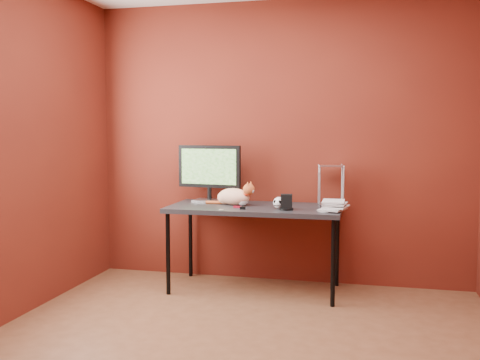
% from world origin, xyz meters
% --- Properties ---
extents(room, '(3.52, 3.52, 2.61)m').
position_xyz_m(room, '(0.00, 0.00, 1.45)').
color(room, brown).
rests_on(room, ground).
extents(desk, '(1.50, 0.70, 0.75)m').
position_xyz_m(desk, '(-0.15, 1.37, 0.70)').
color(desk, black).
rests_on(desk, ground).
extents(monitor, '(0.61, 0.23, 0.52)m').
position_xyz_m(monitor, '(-0.62, 1.55, 1.04)').
color(monitor, '#B8B9BE').
rests_on(monitor, desk).
extents(cat, '(0.47, 0.27, 0.22)m').
position_xyz_m(cat, '(-0.35, 1.40, 0.83)').
color(cat, orange).
rests_on(cat, desk).
extents(skull_mug, '(0.10, 0.11, 0.10)m').
position_xyz_m(skull_mug, '(0.08, 1.26, 0.80)').
color(skull_mug, white).
rests_on(skull_mug, desk).
extents(speaker, '(0.11, 0.11, 0.13)m').
position_xyz_m(speaker, '(0.15, 1.21, 0.81)').
color(speaker, black).
rests_on(speaker, desk).
extents(book_stack, '(0.25, 0.29, 0.98)m').
position_xyz_m(book_stack, '(0.46, 1.28, 1.24)').
color(book_stack, beige).
rests_on(book_stack, desk).
extents(wire_rack, '(0.23, 0.20, 0.36)m').
position_xyz_m(wire_rack, '(0.49, 1.59, 0.93)').
color(wire_rack, '#B8B9BE').
rests_on(wire_rack, desk).
extents(pocket_knife, '(0.07, 0.02, 0.01)m').
position_xyz_m(pocket_knife, '(-0.28, 1.24, 0.76)').
color(pocket_knife, '#AA0D23').
rests_on(pocket_knife, desk).
extents(black_gadget, '(0.05, 0.04, 0.02)m').
position_xyz_m(black_gadget, '(-0.21, 1.16, 0.76)').
color(black_gadget, black).
rests_on(black_gadget, desk).
extents(washer, '(0.04, 0.04, 0.00)m').
position_xyz_m(washer, '(-0.38, 1.08, 0.75)').
color(washer, '#B8B9BE').
rests_on(washer, desk).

